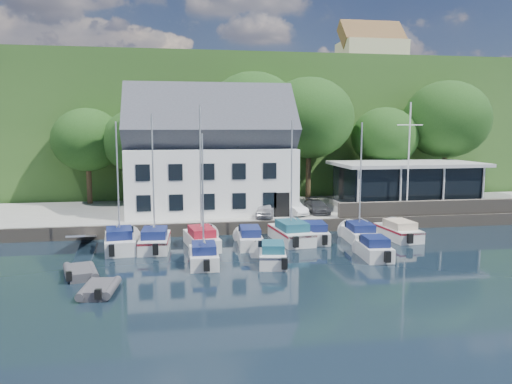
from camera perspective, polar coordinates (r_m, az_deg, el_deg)
ground at (r=29.87m, az=11.03°, el=-8.83°), size 180.00×180.00×0.00m
quay at (r=46.14m, az=3.41°, el=-2.32°), size 60.00×13.00×1.00m
quay_face at (r=39.94m, az=5.50°, el=-3.86°), size 60.00×0.30×1.00m
hillside at (r=89.40m, az=-3.01°, el=7.21°), size 160.00×75.00×16.00m
field_patch at (r=98.83m, az=1.13°, el=11.97°), size 50.00×30.00×0.30m
farmhouse at (r=85.97m, az=13.03°, el=15.12°), size 10.40×7.00×8.20m
harbor_building at (r=43.53m, az=-5.28°, el=3.51°), size 14.40×8.20×8.70m
club_pavilion at (r=48.08m, az=16.73°, el=0.84°), size 13.20×7.20×4.10m
seawall at (r=44.71m, az=20.41°, el=-1.66°), size 18.00×0.50×1.20m
gangway at (r=37.28m, az=-19.07°, el=-5.84°), size 1.20×6.00×1.40m
car_silver at (r=40.88m, az=1.09°, el=-2.01°), size 2.34×3.77×1.20m
car_white at (r=41.99m, az=4.17°, el=-1.81°), size 2.19×3.68×1.14m
car_dgrey at (r=43.00m, az=6.93°, el=-1.65°), size 1.71×3.88×1.11m
car_blue at (r=44.05m, az=12.57°, el=-1.41°), size 2.17×4.11×1.34m
flagpole at (r=43.61m, az=17.05°, el=3.65°), size 2.24×0.20×9.34m
tree_0 at (r=50.24m, az=-18.65°, el=3.91°), size 6.67×6.67×9.11m
tree_1 at (r=48.54m, az=-13.42°, el=3.89°), size 6.55×6.55×8.95m
tree_2 at (r=50.18m, az=-0.31°, el=6.38°), size 9.34×9.34×12.77m
tree_3 at (r=50.25m, az=6.04°, el=6.03°), size 8.94×8.94×12.22m
tree_4 at (r=53.15m, az=14.46°, el=4.35°), size 6.83×6.83×9.34m
tree_5 at (r=55.65m, az=20.84°, el=5.64°), size 8.83×8.83×12.07m
boat_r1_0 at (r=34.45m, az=-15.53°, el=1.33°), size 2.82×6.45×9.60m
boat_r1_1 at (r=34.23m, az=-11.66°, el=0.99°), size 2.39×6.25×9.10m
boat_r1_2 at (r=34.38m, az=-6.34°, el=0.91°), size 2.94×6.68×8.84m
boat_r1_3 at (r=35.12m, az=-0.74°, el=-5.07°), size 2.15×6.14×1.39m
boat_r1_4 at (r=35.91m, az=4.08°, el=1.72°), size 3.04×7.14×9.47m
boat_r1_5 at (r=36.91m, az=6.57°, el=-4.48°), size 2.54×5.75×1.43m
boat_r1_6 at (r=36.82m, az=11.85°, el=1.03°), size 2.42×6.18×8.58m
boat_r1_7 at (r=38.82m, az=15.93°, el=-4.12°), size 2.58×6.24×1.43m
boat_r2_1 at (r=29.97m, az=-6.09°, el=-0.58°), size 1.94×5.41×8.28m
boat_r2_2 at (r=30.65m, az=1.88°, el=-6.96°), size 2.56×5.28×1.36m
boat_r2_3 at (r=32.86m, az=13.29°, el=-6.11°), size 2.09×4.96×1.42m
dinghy_0 at (r=29.82m, az=-19.43°, el=-8.45°), size 2.49×3.35×0.70m
dinghy_1 at (r=26.57m, az=-17.47°, el=-10.35°), size 1.99×3.02×0.67m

